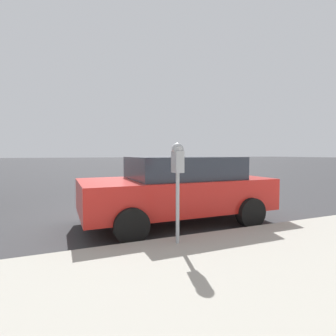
% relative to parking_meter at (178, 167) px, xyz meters
% --- Properties ---
extents(ground_plane, '(220.00, 220.00, 0.00)m').
position_rel_parking_meter_xyz_m(ground_plane, '(2.51, -0.44, -1.37)').
color(ground_plane, '#333335').
extents(parking_meter, '(0.21, 0.19, 1.60)m').
position_rel_parking_meter_xyz_m(parking_meter, '(0.00, 0.00, 0.00)').
color(parking_meter, gray).
rests_on(parking_meter, sidewalk).
extents(car_red, '(2.15, 4.21, 1.50)m').
position_rel_parking_meter_xyz_m(car_red, '(1.63, -0.76, -0.57)').
color(car_red, '#B21E19').
rests_on(car_red, ground_plane).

